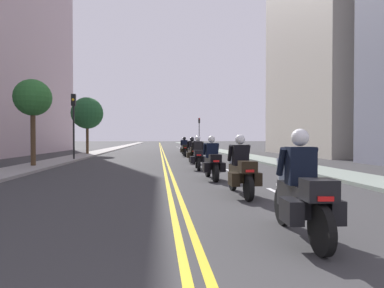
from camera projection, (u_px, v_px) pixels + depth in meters
name	position (u px, v px, depth m)	size (l,w,h in m)	color
ground_plane	(161.00, 149.00, 47.93)	(264.00, 264.00, 0.00)	#363536
sidewalk_left	(115.00, 148.00, 47.23)	(2.04, 144.00, 0.12)	#99938F
sidewalk_right	(206.00, 148.00, 48.63)	(2.04, 144.00, 0.12)	gray
centreline_yellow_inner	(160.00, 148.00, 47.92)	(0.12, 132.00, 0.01)	yellow
centreline_yellow_outer	(162.00, 148.00, 47.94)	(0.12, 132.00, 0.01)	yellow
lane_dashes_white	(194.00, 155.00, 29.33)	(0.14, 56.40, 0.01)	silver
building_left_1	(9.00, 14.00, 31.42)	(6.66, 21.63, 27.23)	#C0A7AF
building_right_1	(328.00, 18.00, 29.61)	(7.04, 13.97, 25.14)	#ADA697
motorcycle_0	(302.00, 194.00, 4.70)	(0.78, 2.14, 1.64)	black
motorcycle_1	(241.00, 171.00, 8.33)	(0.76, 2.21, 1.60)	black
motorcycle_2	(212.00, 162.00, 11.65)	(0.77, 2.17, 1.60)	black
motorcycle_3	(198.00, 156.00, 15.42)	(0.78, 2.18, 1.63)	black
motorcycle_4	(192.00, 152.00, 19.42)	(0.78, 2.17, 1.59)	black
motorcycle_5	(192.00, 151.00, 22.46)	(0.76, 2.14, 1.61)	black
motorcycle_6	(185.00, 148.00, 26.66)	(0.76, 2.18, 1.64)	black
motorcycle_7	(184.00, 147.00, 30.06)	(0.78, 2.22, 1.65)	black
traffic_cone_0	(313.00, 172.00, 10.91)	(0.37, 0.37, 0.74)	black
traffic_light_near	(74.00, 114.00, 21.68)	(0.28, 0.38, 4.48)	black
traffic_light_far	(199.00, 127.00, 51.62)	(0.28, 0.38, 4.77)	black
street_tree_0	(33.00, 99.00, 16.33)	(1.85, 1.85, 4.49)	#4E3823
street_tree_1	(87.00, 113.00, 29.07)	(2.83, 2.83, 5.21)	#4E3822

